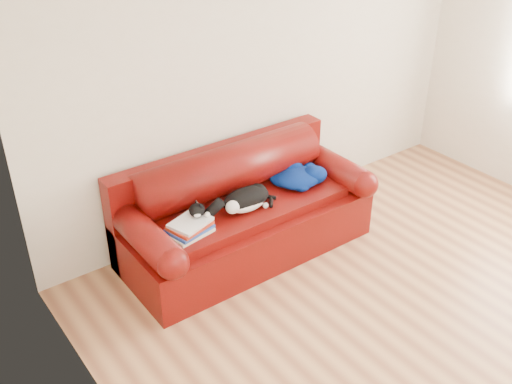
{
  "coord_description": "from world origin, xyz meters",
  "views": [
    {
      "loc": [
        -3.03,
        -1.95,
        3.06
      ],
      "look_at": [
        -0.61,
        1.35,
        0.65
      ],
      "focal_mm": 42.0,
      "sensor_mm": 36.0,
      "label": 1
    }
  ],
  "objects_px": {
    "sofa_base": "(246,227)",
    "book_stack": "(190,227)",
    "cat": "(246,200)",
    "blanket": "(298,176)"
  },
  "relations": [
    {
      "from": "sofa_base",
      "to": "blanket",
      "type": "relative_size",
      "value": 4.37
    },
    {
      "from": "sofa_base",
      "to": "book_stack",
      "type": "height_order",
      "value": "book_stack"
    },
    {
      "from": "sofa_base",
      "to": "book_stack",
      "type": "xyz_separation_m",
      "value": [
        -0.61,
        -0.13,
        0.31
      ]
    },
    {
      "from": "cat",
      "to": "blanket",
      "type": "bearing_deg",
      "value": 0.67
    },
    {
      "from": "sofa_base",
      "to": "cat",
      "type": "bearing_deg",
      "value": -123.71
    },
    {
      "from": "cat",
      "to": "blanket",
      "type": "relative_size",
      "value": 1.28
    },
    {
      "from": "cat",
      "to": "sofa_base",
      "type": "bearing_deg",
      "value": 49.52
    },
    {
      "from": "blanket",
      "to": "book_stack",
      "type": "bearing_deg",
      "value": -174.83
    },
    {
      "from": "sofa_base",
      "to": "book_stack",
      "type": "bearing_deg",
      "value": -167.74
    },
    {
      "from": "cat",
      "to": "blanket",
      "type": "xyz_separation_m",
      "value": [
        0.61,
        0.08,
        -0.02
      ]
    }
  ]
}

